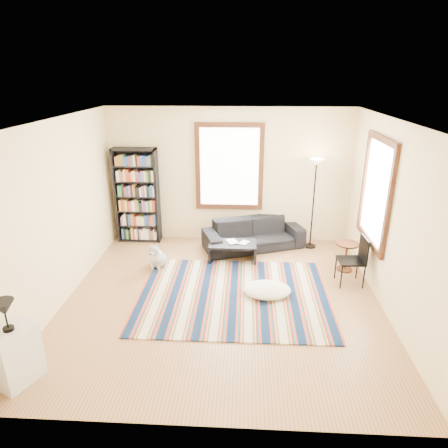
# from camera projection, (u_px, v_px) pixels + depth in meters

# --- Properties ---
(floor) EXTENTS (5.00, 5.00, 0.10)m
(floor) POSITION_uv_depth(u_px,v_px,m) (222.00, 301.00, 6.47)
(floor) COLOR #A7854C
(floor) RESTS_ON ground
(ceiling) EXTENTS (5.00, 5.00, 0.10)m
(ceiling) POSITION_uv_depth(u_px,v_px,m) (222.00, 117.00, 5.43)
(ceiling) COLOR white
(ceiling) RESTS_ON floor
(wall_back) EXTENTS (5.00, 0.10, 2.80)m
(wall_back) POSITION_uv_depth(u_px,v_px,m) (229.00, 176.00, 8.33)
(wall_back) COLOR beige
(wall_back) RESTS_ON floor
(wall_front) EXTENTS (5.00, 0.10, 2.80)m
(wall_front) POSITION_uv_depth(u_px,v_px,m) (205.00, 314.00, 3.57)
(wall_front) COLOR beige
(wall_front) RESTS_ON floor
(wall_left) EXTENTS (0.10, 5.00, 2.80)m
(wall_left) POSITION_uv_depth(u_px,v_px,m) (55.00, 214.00, 6.08)
(wall_left) COLOR beige
(wall_left) RESTS_ON floor
(wall_right) EXTENTS (0.10, 5.00, 2.80)m
(wall_right) POSITION_uv_depth(u_px,v_px,m) (396.00, 220.00, 5.82)
(wall_right) COLOR beige
(wall_right) RESTS_ON floor
(window_back) EXTENTS (1.20, 0.06, 1.60)m
(window_back) POSITION_uv_depth(u_px,v_px,m) (229.00, 167.00, 8.18)
(window_back) COLOR white
(window_back) RESTS_ON wall_back
(window_right) EXTENTS (0.06, 1.20, 1.60)m
(window_right) POSITION_uv_depth(u_px,v_px,m) (376.00, 192.00, 6.50)
(window_right) COLOR white
(window_right) RESTS_ON wall_right
(rug) EXTENTS (3.09, 2.47, 0.02)m
(rug) POSITION_uv_depth(u_px,v_px,m) (233.00, 295.00, 6.54)
(rug) COLOR #0D2141
(rug) RESTS_ON floor
(sofa) EXTENTS (1.46, 2.18, 0.59)m
(sofa) POSITION_uv_depth(u_px,v_px,m) (253.00, 234.00, 8.23)
(sofa) COLOR black
(sofa) RESTS_ON floor
(bookshelf) EXTENTS (0.90, 0.30, 2.00)m
(bookshelf) POSITION_uv_depth(u_px,v_px,m) (137.00, 196.00, 8.36)
(bookshelf) COLOR black
(bookshelf) RESTS_ON floor
(coffee_table) EXTENTS (0.98, 0.66, 0.36)m
(coffee_table) POSITION_uv_depth(u_px,v_px,m) (233.00, 252.00, 7.71)
(coffee_table) COLOR black
(coffee_table) RESTS_ON floor
(book_a) EXTENTS (0.30, 0.27, 0.02)m
(book_a) POSITION_uv_depth(u_px,v_px,m) (228.00, 242.00, 7.64)
(book_a) COLOR beige
(book_a) RESTS_ON coffee_table
(book_b) EXTENTS (0.24, 0.26, 0.02)m
(book_b) POSITION_uv_depth(u_px,v_px,m) (241.00, 242.00, 7.68)
(book_b) COLOR beige
(book_b) RESTS_ON coffee_table
(floor_cushion) EXTENTS (0.88, 0.73, 0.20)m
(floor_cushion) POSITION_uv_depth(u_px,v_px,m) (267.00, 290.00, 6.52)
(floor_cushion) COLOR white
(floor_cushion) RESTS_ON floor
(floor_lamp) EXTENTS (0.34, 0.34, 1.86)m
(floor_lamp) POSITION_uv_depth(u_px,v_px,m) (313.00, 204.00, 8.03)
(floor_lamp) COLOR black
(floor_lamp) RESTS_ON floor
(side_table) EXTENTS (0.51, 0.51, 0.54)m
(side_table) POSITION_uv_depth(u_px,v_px,m) (346.00, 257.00, 7.28)
(side_table) COLOR #412010
(side_table) RESTS_ON floor
(folding_chair) EXTENTS (0.44, 0.42, 0.86)m
(folding_chair) POSITION_uv_depth(u_px,v_px,m) (351.00, 261.00, 6.76)
(folding_chair) COLOR black
(folding_chair) RESTS_ON floor
(white_cabinet) EXTENTS (0.55, 0.61, 0.70)m
(white_cabinet) POSITION_uv_depth(u_px,v_px,m) (15.00, 355.00, 4.63)
(white_cabinet) COLOR silver
(white_cabinet) RESTS_ON floor
(table_lamp) EXTENTS (0.27, 0.27, 0.38)m
(table_lamp) POSITION_uv_depth(u_px,v_px,m) (6.00, 316.00, 4.43)
(table_lamp) COLOR black
(table_lamp) RESTS_ON white_cabinet
(dog) EXTENTS (0.45, 0.56, 0.49)m
(dog) POSITION_uv_depth(u_px,v_px,m) (158.00, 255.00, 7.42)
(dog) COLOR #A9A9A9
(dog) RESTS_ON floor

